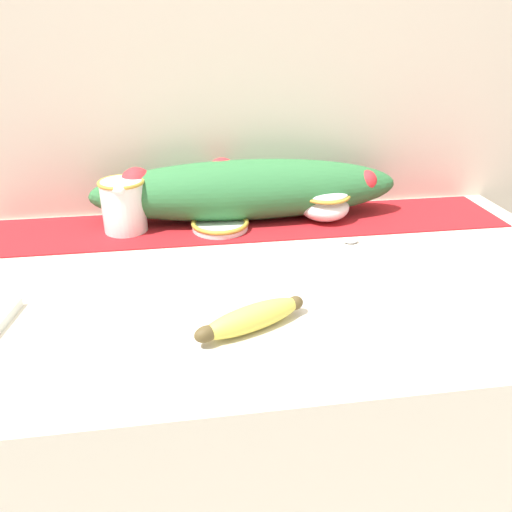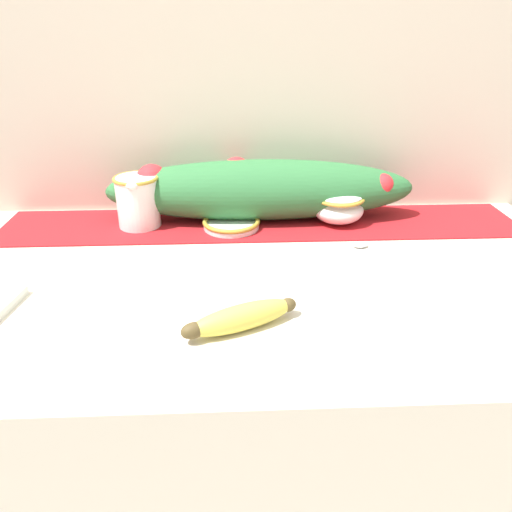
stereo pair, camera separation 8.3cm
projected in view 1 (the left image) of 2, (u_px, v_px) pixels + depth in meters
The scene contains 9 objects.
countertop at pixel (265, 446), 1.14m from camera, with size 1.29×0.72×0.89m, color beige.
back_wall at pixel (240, 78), 1.15m from camera, with size 2.09×0.04×2.40m, color beige.
table_runner at pixel (249, 224), 1.16m from camera, with size 1.19×0.21×0.00m, color #A8191E.
cream_pitcher at pixel (124, 204), 1.10m from camera, with size 0.10×0.12×0.12m.
sugar_bowl at pixel (325, 203), 1.16m from camera, with size 0.12×0.12×0.10m.
small_dish at pixel (220, 225), 1.12m from camera, with size 0.13×0.13×0.02m.
banana at pixel (252, 318), 0.76m from camera, with size 0.19×0.11×0.04m.
spoon at pixel (345, 242), 1.06m from camera, with size 0.15×0.04×0.01m.
poinsettia_garland at pixel (244, 189), 1.16m from camera, with size 0.72×0.15×0.14m.
Camera 1 is at (-0.14, -0.82, 1.33)m, focal length 35.00 mm.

